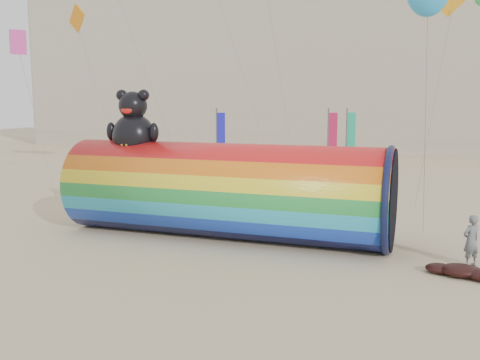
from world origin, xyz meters
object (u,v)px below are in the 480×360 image
(windsock_assembly, at_px, (224,188))
(hotel_building, at_px, (268,64))
(fabric_bundle, at_px, (466,272))
(kite_handler, at_px, (471,241))

(windsock_assembly, bearing_deg, hotel_building, 104.90)
(windsock_assembly, bearing_deg, fabric_bundle, -13.40)
(hotel_building, relative_size, windsock_assembly, 4.50)
(windsock_assembly, relative_size, kite_handler, 7.55)
(hotel_building, xyz_separation_m, fabric_bundle, (21.06, -46.77, -10.14))
(hotel_building, relative_size, fabric_bundle, 23.06)
(hotel_building, bearing_deg, windsock_assembly, -75.10)
(hotel_building, xyz_separation_m, kite_handler, (21.24, -45.48, -9.42))
(hotel_building, xyz_separation_m, windsock_assembly, (11.86, -44.58, -8.26))
(hotel_building, height_order, fabric_bundle, hotel_building)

